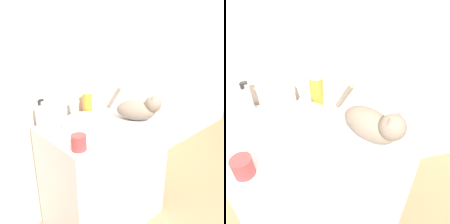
# 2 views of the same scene
# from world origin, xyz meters

# --- Properties ---
(wall_back) EXTENTS (6.00, 0.05, 2.50)m
(wall_back) POSITION_xyz_m (0.00, 0.59, 1.25)
(wall_back) COLOR #C6B29E
(wall_back) RESTS_ON ground_plane
(vanity_cabinet) EXTENTS (0.81, 0.56, 0.82)m
(vanity_cabinet) POSITION_xyz_m (0.00, 0.27, 0.41)
(vanity_cabinet) COLOR silver
(vanity_cabinet) RESTS_ON ground_plane
(sink_basin) EXTENTS (0.34, 0.34, 0.05)m
(sink_basin) POSITION_xyz_m (-0.11, 0.30, 0.84)
(sink_basin) COLOR white
(sink_basin) RESTS_ON vanity_cabinet
(faucet) EXTENTS (0.15, 0.09, 0.16)m
(faucet) POSITION_xyz_m (-0.11, 0.48, 0.89)
(faucet) COLOR silver
(faucet) RESTS_ON vanity_cabinet
(cat) EXTENTS (0.27, 0.38, 0.23)m
(cat) POSITION_xyz_m (0.23, 0.15, 0.90)
(cat) COLOR #7A6B5B
(cat) RESTS_ON vanity_cabinet
(soap_bottle) EXTENTS (0.06, 0.06, 0.19)m
(soap_bottle) POSITION_xyz_m (-0.35, 0.48, 0.90)
(soap_bottle) COLOR silver
(soap_bottle) RESTS_ON vanity_cabinet
(spray_bottle) EXTENTS (0.07, 0.07, 0.21)m
(spray_bottle) POSITION_xyz_m (0.02, 0.48, 0.92)
(spray_bottle) COLOR orange
(spray_bottle) RESTS_ON vanity_cabinet
(cup) EXTENTS (0.08, 0.08, 0.09)m
(cup) POSITION_xyz_m (-0.34, 0.07, 0.86)
(cup) COLOR #9E3838
(cup) RESTS_ON vanity_cabinet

